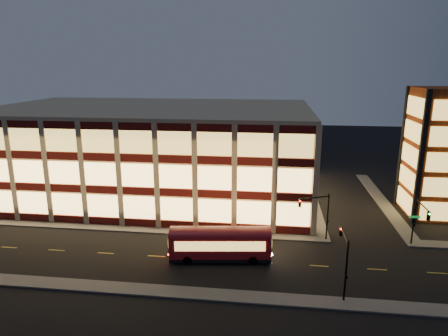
# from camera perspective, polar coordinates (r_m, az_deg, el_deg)

# --- Properties ---
(ground) EXTENTS (200.00, 200.00, 0.00)m
(ground) POSITION_cam_1_polar(r_m,az_deg,el_deg) (53.04, -11.94, -9.07)
(ground) COLOR black
(ground) RESTS_ON ground
(sidewalk_office_south) EXTENTS (54.00, 2.00, 0.15)m
(sidewalk_office_south) POSITION_cam_1_polar(r_m,az_deg,el_deg) (54.89, -14.60, -8.32)
(sidewalk_office_south) COLOR #514F4C
(sidewalk_office_south) RESTS_ON ground
(sidewalk_office_east) EXTENTS (2.00, 30.00, 0.15)m
(sidewalk_office_east) POSITION_cam_1_polar(r_m,az_deg,el_deg) (66.47, 12.29, -4.13)
(sidewalk_office_east) COLOR #514F4C
(sidewalk_office_east) RESTS_ON ground
(sidewalk_tower_west) EXTENTS (2.00, 30.00, 0.15)m
(sidewalk_tower_west) POSITION_cam_1_polar(r_m,az_deg,el_deg) (68.39, 21.52, -4.30)
(sidewalk_tower_west) COLOR #514F4C
(sidewalk_tower_west) RESTS_ON ground
(sidewalk_near) EXTENTS (100.00, 2.00, 0.15)m
(sidewalk_near) POSITION_cam_1_polar(r_m,az_deg,el_deg) (42.29, -17.83, -15.79)
(sidewalk_near) COLOR #514F4C
(sidewalk_near) RESTS_ON ground
(office_building) EXTENTS (50.45, 30.45, 14.50)m
(office_building) POSITION_cam_1_polar(r_m,az_deg,el_deg) (67.11, -9.97, 2.52)
(office_building) COLOR tan
(office_building) RESTS_ON ground
(stair_tower) EXTENTS (8.60, 8.60, 18.00)m
(stair_tower) POSITION_cam_1_polar(r_m,az_deg,el_deg) (63.39, 28.57, 1.86)
(stair_tower) COLOR #8C3814
(stair_tower) RESTS_ON ground
(traffic_signal_far) EXTENTS (3.79, 1.87, 6.00)m
(traffic_signal_far) POSITION_cam_1_polar(r_m,az_deg,el_deg) (49.31, 13.23, -5.83)
(traffic_signal_far) COLOR black
(traffic_signal_far) RESTS_ON ground
(traffic_signal_right) EXTENTS (1.20, 4.37, 6.00)m
(traffic_signal_right) POSITION_cam_1_polar(r_m,az_deg,el_deg) (51.05, 26.10, -6.29)
(traffic_signal_right) COLOR black
(traffic_signal_right) RESTS_ON ground
(traffic_signal_near) EXTENTS (0.32, 4.45, 6.00)m
(traffic_signal_near) POSITION_cam_1_polar(r_m,az_deg,el_deg) (39.20, 16.79, -11.53)
(traffic_signal_near) COLOR black
(traffic_signal_near) RESTS_ON ground
(trolley_bus) EXTENTS (11.30, 4.11, 3.74)m
(trolley_bus) POSITION_cam_1_polar(r_m,az_deg,el_deg) (44.59, -0.55, -10.51)
(trolley_bus) COLOR maroon
(trolley_bus) RESTS_ON ground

